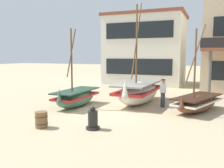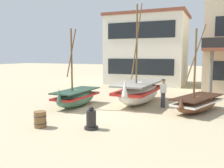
% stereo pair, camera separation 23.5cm
% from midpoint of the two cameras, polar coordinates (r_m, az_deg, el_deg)
% --- Properties ---
extents(ground_plane, '(120.00, 120.00, 0.00)m').
position_cam_midpoint_polar(ground_plane, '(13.62, -1.17, -6.32)').
color(ground_plane, tan).
extents(fishing_boat_near_left, '(1.45, 3.69, 4.63)m').
position_cam_midpoint_polar(fishing_boat_near_left, '(14.87, -7.92, -3.04)').
color(fishing_boat_near_left, '#427056').
rests_on(fishing_boat_near_left, ground).
extents(fishing_boat_centre_large, '(2.15, 5.33, 6.31)m').
position_cam_midpoint_polar(fishing_boat_centre_large, '(15.72, 6.90, -1.77)').
color(fishing_boat_centre_large, silver).
rests_on(fishing_boat_centre_large, ground).
extents(fishing_boat_far_right, '(2.65, 4.04, 4.78)m').
position_cam_midpoint_polar(fishing_boat_far_right, '(14.16, 19.81, -4.20)').
color(fishing_boat_far_right, brown).
rests_on(fishing_boat_far_right, ground).
extents(fisherman_by_hull, '(0.40, 0.30, 1.68)m').
position_cam_midpoint_polar(fisherman_by_hull, '(14.71, 12.36, -2.19)').
color(fisherman_by_hull, '#33333D').
rests_on(fisherman_by_hull, ground).
extents(capstan_winch, '(0.59, 0.59, 0.97)m').
position_cam_midpoint_polar(capstan_winch, '(10.33, -4.25, -8.42)').
color(capstan_winch, black).
rests_on(capstan_winch, ground).
extents(wooden_barrel, '(0.56, 0.56, 0.70)m').
position_cam_midpoint_polar(wooden_barrel, '(10.96, -15.92, -7.99)').
color(wooden_barrel, brown).
rests_on(wooden_barrel, ground).
extents(harbor_building_main, '(8.28, 6.09, 7.36)m').
position_cam_midpoint_polar(harbor_building_main, '(26.79, 8.59, 8.05)').
color(harbor_building_main, silver).
rests_on(harbor_building_main, ground).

